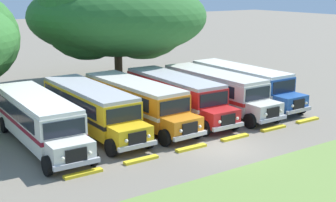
# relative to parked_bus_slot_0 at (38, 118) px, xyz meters

# --- Properties ---
(ground_plane) EXTENTS (220.00, 220.00, 0.00)m
(ground_plane) POSITION_rel_parked_bus_slot_0_xyz_m (8.45, -6.75, -1.58)
(ground_plane) COLOR slate
(parked_bus_slot_0) EXTENTS (2.88, 10.86, 2.82)m
(parked_bus_slot_0) POSITION_rel_parked_bus_slot_0_xyz_m (0.00, 0.00, 0.00)
(parked_bus_slot_0) COLOR silver
(parked_bus_slot_0) RESTS_ON ground_plane
(parked_bus_slot_1) EXTENTS (2.72, 10.84, 2.82)m
(parked_bus_slot_1) POSITION_rel_parked_bus_slot_0_xyz_m (3.63, 0.60, 0.00)
(parked_bus_slot_1) COLOR yellow
(parked_bus_slot_1) RESTS_ON ground_plane
(parked_bus_slot_2) EXTENTS (3.05, 10.89, 2.82)m
(parked_bus_slot_2) POSITION_rel_parked_bus_slot_0_xyz_m (6.83, 0.42, 0.00)
(parked_bus_slot_2) COLOR orange
(parked_bus_slot_2) RESTS_ON ground_plane
(parked_bus_slot_3) EXTENTS (2.86, 10.86, 2.82)m
(parked_bus_slot_3) POSITION_rel_parked_bus_slot_0_xyz_m (10.16, 0.52, 0.00)
(parked_bus_slot_3) COLOR red
(parked_bus_slot_3) RESTS_ON ground_plane
(parked_bus_slot_4) EXTENTS (2.77, 10.85, 2.82)m
(parked_bus_slot_4) POSITION_rel_parked_bus_slot_0_xyz_m (13.49, 0.14, 0.00)
(parked_bus_slot_4) COLOR silver
(parked_bus_slot_4) RESTS_ON ground_plane
(parked_bus_slot_5) EXTENTS (2.69, 10.84, 2.82)m
(parked_bus_slot_5) POSITION_rel_parked_bus_slot_0_xyz_m (16.64, 0.68, 0.00)
(parked_bus_slot_5) COLOR #23519E
(parked_bus_slot_5) RESTS_ON ground_plane
(curb_wheelstop_0) EXTENTS (2.00, 0.36, 0.15)m
(curb_wheelstop_0) POSITION_rel_parked_bus_slot_0_xyz_m (0.16, -5.81, -1.51)
(curb_wheelstop_0) COLOR yellow
(curb_wheelstop_0) RESTS_ON ground_plane
(curb_wheelstop_1) EXTENTS (2.00, 0.36, 0.15)m
(curb_wheelstop_1) POSITION_rel_parked_bus_slot_0_xyz_m (3.48, -5.81, -1.51)
(curb_wheelstop_1) COLOR yellow
(curb_wheelstop_1) RESTS_ON ground_plane
(curb_wheelstop_2) EXTENTS (2.00, 0.36, 0.15)m
(curb_wheelstop_2) POSITION_rel_parked_bus_slot_0_xyz_m (6.79, -5.81, -1.51)
(curb_wheelstop_2) COLOR yellow
(curb_wheelstop_2) RESTS_ON ground_plane
(curb_wheelstop_3) EXTENTS (2.00, 0.36, 0.15)m
(curb_wheelstop_3) POSITION_rel_parked_bus_slot_0_xyz_m (10.11, -5.81, -1.51)
(curb_wheelstop_3) COLOR yellow
(curb_wheelstop_3) RESTS_ON ground_plane
(curb_wheelstop_4) EXTENTS (2.00, 0.36, 0.15)m
(curb_wheelstop_4) POSITION_rel_parked_bus_slot_0_xyz_m (13.43, -5.81, -1.51)
(curb_wheelstop_4) COLOR yellow
(curb_wheelstop_4) RESTS_ON ground_plane
(curb_wheelstop_5) EXTENTS (2.00, 0.36, 0.15)m
(curb_wheelstop_5) POSITION_rel_parked_bus_slot_0_xyz_m (16.74, -5.81, -1.51)
(curb_wheelstop_5) COLOR yellow
(curb_wheelstop_5) RESTS_ON ground_plane
(broad_shade_tree) EXTENTS (16.34, 16.34, 12.07)m
(broad_shade_tree) POSITION_rel_parked_bus_slot_0_xyz_m (11.91, 12.23, 5.21)
(broad_shade_tree) COLOR brown
(broad_shade_tree) RESTS_ON ground_plane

